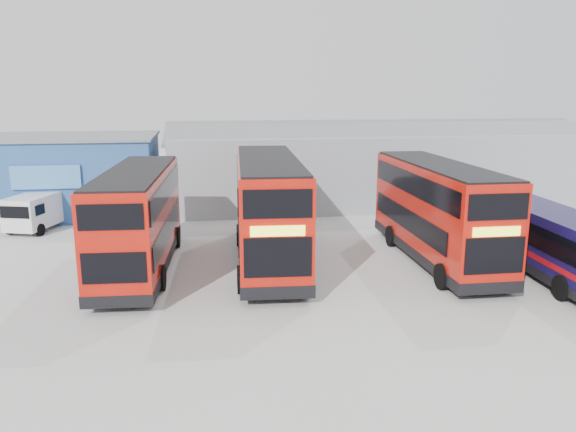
{
  "coord_description": "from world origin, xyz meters",
  "views": [
    {
      "loc": [
        -4.79,
        -20.74,
        8.04
      ],
      "look_at": [
        -0.81,
        5.34,
        2.1
      ],
      "focal_mm": 35.0,
      "sensor_mm": 36.0,
      "label": 1
    }
  ],
  "objects": [
    {
      "name": "double_decker_left",
      "position": [
        -7.73,
        4.43,
        2.3
      ],
      "size": [
        3.27,
        11.04,
        4.61
      ],
      "rotation": [
        0.0,
        0.0,
        3.09
      ],
      "color": "#B8140A",
      "rests_on": "ground"
    },
    {
      "name": "maintenance_shed",
      "position": [
        8.0,
        20.0,
        2.6
      ],
      "size": [
        30.5,
        12.0,
        5.89
      ],
      "color": "gray",
      "rests_on": "ground"
    },
    {
      "name": "ground_plane",
      "position": [
        0.0,
        0.0,
        0.0
      ],
      "size": [
        120.0,
        120.0,
        0.0
      ],
      "primitive_type": "plane",
      "color": "#A7A7A2",
      "rests_on": "ground"
    },
    {
      "name": "double_decker_right",
      "position": [
        6.11,
        3.81,
        2.34
      ],
      "size": [
        2.96,
        11.18,
        4.71
      ],
      "rotation": [
        0.0,
        0.0,
        -0.01
      ],
      "color": "#B8140A",
      "rests_on": "ground"
    },
    {
      "name": "office_block",
      "position": [
        -14.0,
        17.99,
        2.58
      ],
      "size": [
        12.3,
        8.32,
        5.12
      ],
      "color": "navy",
      "rests_on": "ground"
    },
    {
      "name": "panel_van",
      "position": [
        -14.39,
        13.49,
        1.18
      ],
      "size": [
        3.26,
        5.16,
        2.11
      ],
      "rotation": [
        0.0,
        0.0,
        -0.3
      ],
      "color": "silver",
      "rests_on": "ground"
    },
    {
      "name": "single_decker_blue",
      "position": [
        10.19,
        1.06,
        1.45
      ],
      "size": [
        2.97,
        10.9,
        2.93
      ],
      "rotation": [
        0.0,
        0.0,
        3.1
      ],
      "color": "#0D0D39",
      "rests_on": "ground"
    },
    {
      "name": "double_decker_centre",
      "position": [
        -1.82,
        4.78,
        2.49
      ],
      "size": [
        3.57,
        11.97,
        5.0
      ],
      "rotation": [
        0.0,
        0.0,
        -0.06
      ],
      "color": "#B8140A",
      "rests_on": "ground"
    }
  ]
}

